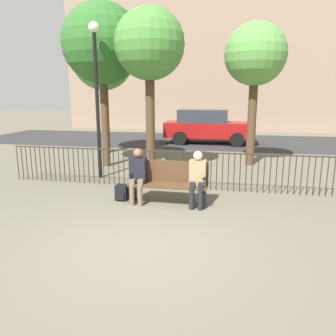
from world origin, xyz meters
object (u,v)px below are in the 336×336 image
object	(u,v)px
backpack	(122,193)
parked_car_0	(208,126)
park_bench	(169,181)
seated_person_1	(197,176)
tree_2	(102,44)
lamp_post	(96,80)
seated_person_0	(138,173)
tree_0	(149,46)
tree_3	(103,60)
tree_1	(255,56)

from	to	relation	value
backpack	parked_car_0	size ratio (longest dim) A/B	0.08
park_bench	seated_person_1	xyz separation A→B (m)	(0.63, -0.13, 0.17)
park_bench	tree_2	xyz separation A→B (m)	(-2.74, 3.32, 3.32)
lamp_post	parked_car_0	xyz separation A→B (m)	(2.44, 7.32, -1.86)
seated_person_0	lamp_post	distance (m)	3.29
seated_person_1	tree_0	distance (m)	4.50
tree_0	lamp_post	size ratio (longest dim) A/B	1.13
parked_car_0	backpack	bearing A→B (deg)	-97.24
seated_person_0	parked_car_0	world-z (taller)	parked_car_0
tree_3	parked_car_0	bearing A→B (deg)	41.97
tree_3	tree_1	bearing A→B (deg)	-12.42
tree_1	lamp_post	world-z (taller)	tree_1
lamp_post	tree_1	bearing A→B (deg)	31.98
seated_person_0	parked_car_0	xyz separation A→B (m)	(0.74, 9.27, 0.17)
seated_person_1	tree_2	bearing A→B (deg)	134.33
backpack	tree_3	distance (m)	7.17
tree_0	tree_3	world-z (taller)	tree_3
lamp_post	backpack	bearing A→B (deg)	-55.11
tree_0	tree_1	size ratio (longest dim) A/B	1.04
parked_car_0	seated_person_0	bearing A→B (deg)	-94.56
tree_0	tree_2	world-z (taller)	tree_2
tree_0	lamp_post	xyz separation A→B (m)	(-1.24, -0.93, -0.94)
backpack	tree_1	xyz separation A→B (m)	(2.96, 4.48, 3.32)
seated_person_1	lamp_post	distance (m)	4.11
tree_1	tree_3	xyz separation A→B (m)	(-5.62, 1.24, 0.10)
park_bench	lamp_post	world-z (taller)	lamp_post
tree_0	backpack	bearing A→B (deg)	-89.33
seated_person_0	tree_3	size ratio (longest dim) A/B	0.25
tree_1	tree_2	size ratio (longest dim) A/B	0.90
lamp_post	park_bench	bearing A→B (deg)	-37.96
tree_2	parked_car_0	distance (m)	7.12
tree_3	lamp_post	bearing A→B (deg)	-70.47
tree_0	tree_3	distance (m)	3.95
tree_2	park_bench	bearing A→B (deg)	-50.46
seated_person_1	parked_car_0	size ratio (longest dim) A/B	0.28
seated_person_0	tree_2	world-z (taller)	tree_2
park_bench	seated_person_0	bearing A→B (deg)	-168.80
park_bench	tree_2	bearing A→B (deg)	129.54
parked_car_0	tree_3	bearing A→B (deg)	-138.03
tree_2	tree_3	xyz separation A→B (m)	(-0.98, 2.39, -0.22)
seated_person_0	seated_person_1	size ratio (longest dim) A/B	1.01
tree_2	lamp_post	distance (m)	1.90
backpack	tree_0	distance (m)	4.43
backpack	lamp_post	world-z (taller)	lamp_post
tree_3	lamp_post	size ratio (longest dim) A/B	1.16
tree_0	tree_1	distance (m)	3.46
park_bench	tree_2	size ratio (longest dim) A/B	0.33
park_bench	seated_person_0	distance (m)	0.68
parked_car_0	tree_1	bearing A→B (deg)	-68.89
seated_person_0	seated_person_1	xyz separation A→B (m)	(1.28, -0.00, -0.01)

